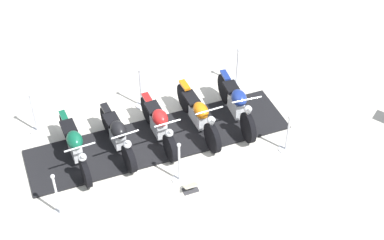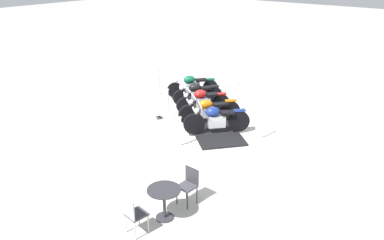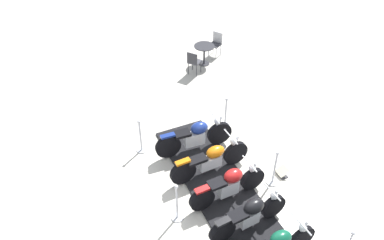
{
  "view_description": "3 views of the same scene",
  "coord_description": "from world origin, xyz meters",
  "px_view_note": "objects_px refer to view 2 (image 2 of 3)",
  "views": [
    {
      "loc": [
        -8.21,
        -5.41,
        9.19
      ],
      "look_at": [
        0.14,
        -0.79,
        0.84
      ],
      "focal_mm": 54.3,
      "sensor_mm": 36.0,
      "label": 1
    },
    {
      "loc": [
        8.18,
        -11.02,
        5.44
      ],
      "look_at": [
        1.03,
        -1.99,
        0.64
      ],
      "focal_mm": 36.12,
      "sensor_mm": 36.0,
      "label": 2
    },
    {
      "loc": [
        -1.95,
        6.11,
        7.67
      ],
      "look_at": [
        1.53,
        -1.19,
        1.13
      ],
      "focal_mm": 36.66,
      "sensor_mm": 36.0,
      "label": 3
    }
  ],
  "objects_px": {
    "stanchion_right_front": "(159,86)",
    "cafe_chair_across_table": "(134,213)",
    "motorcycle_navy": "(216,119)",
    "cafe_table": "(164,197)",
    "motorcycle_black": "(197,93)",
    "stanchion_left_rear": "(262,128)",
    "motorcycle_copper": "(209,110)",
    "stanchion_left_front": "(219,83)",
    "stanchion_left_mid": "(237,101)",
    "motorcycle_forest": "(192,85)",
    "stanchion_right_mid": "(168,107)",
    "info_placard": "(159,116)",
    "cafe_chair_near_table": "(189,183)",
    "motorcycle_maroon": "(203,101)",
    "stanchion_right_rear": "(181,137)"
  },
  "relations": [
    {
      "from": "stanchion_left_rear",
      "to": "motorcycle_navy",
      "type": "bearing_deg",
      "value": -154.95
    },
    {
      "from": "stanchion_left_rear",
      "to": "cafe_table",
      "type": "height_order",
      "value": "stanchion_left_rear"
    },
    {
      "from": "stanchion_left_front",
      "to": "stanchion_right_front",
      "type": "bearing_deg",
      "value": -129.71
    },
    {
      "from": "motorcycle_navy",
      "to": "cafe_table",
      "type": "relative_size",
      "value": 2.26
    },
    {
      "from": "motorcycle_forest",
      "to": "info_placard",
      "type": "xyz_separation_m",
      "value": [
        0.49,
        -2.59,
        -0.46
      ]
    },
    {
      "from": "motorcycle_maroon",
      "to": "stanchion_left_mid",
      "type": "height_order",
      "value": "stanchion_left_mid"
    },
    {
      "from": "motorcycle_navy",
      "to": "cafe_chair_across_table",
      "type": "relative_size",
      "value": 1.86
    },
    {
      "from": "motorcycle_maroon",
      "to": "cafe_table",
      "type": "xyz_separation_m",
      "value": [
        3.21,
        -5.69,
        0.05
      ]
    },
    {
      "from": "cafe_chair_near_table",
      "to": "motorcycle_copper",
      "type": "bearing_deg",
      "value": -146.27
    },
    {
      "from": "motorcycle_navy",
      "to": "stanchion_left_mid",
      "type": "xyz_separation_m",
      "value": [
        -0.6,
        2.29,
        -0.15
      ]
    },
    {
      "from": "stanchion_left_front",
      "to": "motorcycle_black",
      "type": "bearing_deg",
      "value": -80.14
    },
    {
      "from": "stanchion_left_mid",
      "to": "cafe_chair_across_table",
      "type": "distance_m",
      "value": 7.87
    },
    {
      "from": "stanchion_left_rear",
      "to": "stanchion_right_front",
      "type": "height_order",
      "value": "stanchion_right_front"
    },
    {
      "from": "motorcycle_maroon",
      "to": "info_placard",
      "type": "relative_size",
      "value": 4.32
    },
    {
      "from": "stanchion_right_front",
      "to": "cafe_chair_across_table",
      "type": "height_order",
      "value": "stanchion_right_front"
    },
    {
      "from": "stanchion_right_front",
      "to": "cafe_table",
      "type": "distance_m",
      "value": 8.74
    },
    {
      "from": "stanchion_right_mid",
      "to": "stanchion_left_front",
      "type": "bearing_deg",
      "value": 94.06
    },
    {
      "from": "stanchion_left_front",
      "to": "motorcycle_navy",
      "type": "bearing_deg",
      "value": -56.72
    },
    {
      "from": "stanchion_right_mid",
      "to": "cafe_chair_across_table",
      "type": "xyz_separation_m",
      "value": [
        3.92,
        -5.49,
        0.19
      ]
    },
    {
      "from": "motorcycle_copper",
      "to": "stanchion_right_rear",
      "type": "xyz_separation_m",
      "value": [
        0.4,
        -2.04,
        -0.19
      ]
    },
    {
      "from": "motorcycle_copper",
      "to": "stanchion_left_rear",
      "type": "height_order",
      "value": "same"
    },
    {
      "from": "motorcycle_copper",
      "to": "stanchion_right_front",
      "type": "relative_size",
      "value": 1.64
    },
    {
      "from": "motorcycle_maroon",
      "to": "stanchion_right_mid",
      "type": "relative_size",
      "value": 1.6
    },
    {
      "from": "stanchion_right_front",
      "to": "cafe_table",
      "type": "height_order",
      "value": "stanchion_right_front"
    },
    {
      "from": "motorcycle_black",
      "to": "stanchion_left_rear",
      "type": "bearing_deg",
      "value": 106.77
    },
    {
      "from": "motorcycle_navy",
      "to": "stanchion_right_mid",
      "type": "distance_m",
      "value": 2.34
    },
    {
      "from": "stanchion_left_rear",
      "to": "info_placard",
      "type": "xyz_separation_m",
      "value": [
        -3.84,
        -0.78,
        -0.3
      ]
    },
    {
      "from": "motorcycle_navy",
      "to": "motorcycle_forest",
      "type": "bearing_deg",
      "value": -86.45
    },
    {
      "from": "cafe_table",
      "to": "motorcycle_black",
      "type": "bearing_deg",
      "value": 122.04
    },
    {
      "from": "motorcycle_forest",
      "to": "cafe_table",
      "type": "distance_m",
      "value": 8.36
    },
    {
      "from": "stanchion_right_front",
      "to": "motorcycle_copper",
      "type": "bearing_deg",
      "value": -19.32
    },
    {
      "from": "motorcycle_forest",
      "to": "motorcycle_black",
      "type": "distance_m",
      "value": 0.96
    },
    {
      "from": "motorcycle_navy",
      "to": "stanchion_right_front",
      "type": "bearing_deg",
      "value": -70.27
    },
    {
      "from": "stanchion_left_front",
      "to": "cafe_table",
      "type": "xyz_separation_m",
      "value": [
        4.31,
        -8.39,
        0.23
      ]
    },
    {
      "from": "motorcycle_forest",
      "to": "cafe_chair_across_table",
      "type": "bearing_deg",
      "value": 67.17
    },
    {
      "from": "cafe_chair_across_table",
      "to": "cafe_table",
      "type": "bearing_deg",
      "value": 0.0
    },
    {
      "from": "stanchion_left_front",
      "to": "cafe_chair_across_table",
      "type": "relative_size",
      "value": 1.22
    },
    {
      "from": "cafe_table",
      "to": "cafe_chair_near_table",
      "type": "height_order",
      "value": "cafe_chair_near_table"
    },
    {
      "from": "info_placard",
      "to": "stanchion_left_front",
      "type": "bearing_deg",
      "value": -48.71
    },
    {
      "from": "motorcycle_copper",
      "to": "motorcycle_maroon",
      "type": "bearing_deg",
      "value": -92.25
    },
    {
      "from": "motorcycle_black",
      "to": "stanchion_left_rear",
      "type": "height_order",
      "value": "stanchion_left_rear"
    },
    {
      "from": "info_placard",
      "to": "stanchion_left_rear",
      "type": "bearing_deg",
      "value": -128.87
    },
    {
      "from": "motorcycle_black",
      "to": "cafe_chair_near_table",
      "type": "height_order",
      "value": "motorcycle_black"
    },
    {
      "from": "stanchion_left_rear",
      "to": "motorcycle_black",
      "type": "bearing_deg",
      "value": 161.53
    },
    {
      "from": "motorcycle_copper",
      "to": "stanchion_right_rear",
      "type": "distance_m",
      "value": 2.09
    },
    {
      "from": "motorcycle_copper",
      "to": "stanchion_left_mid",
      "type": "xyz_separation_m",
      "value": [
        0.13,
        1.67,
        -0.12
      ]
    },
    {
      "from": "motorcycle_forest",
      "to": "stanchion_left_front",
      "type": "distance_m",
      "value": 1.54
    },
    {
      "from": "motorcycle_navy",
      "to": "stanchion_right_mid",
      "type": "height_order",
      "value": "motorcycle_navy"
    },
    {
      "from": "stanchion_left_rear",
      "to": "stanchion_left_front",
      "type": "bearing_deg",
      "value": 140.29
    },
    {
      "from": "motorcycle_black",
      "to": "stanchion_left_front",
      "type": "relative_size",
      "value": 1.54
    }
  ]
}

